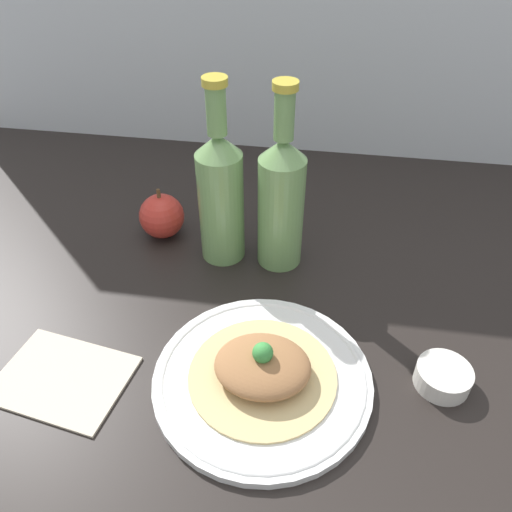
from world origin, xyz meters
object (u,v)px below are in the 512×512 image
object	(u,v)px
plate	(262,378)
cider_bottle_left	(221,194)
apple	(162,216)
dipping_bowl	(443,377)
plated_food	(263,368)
cider_bottle_right	(281,199)

from	to	relation	value
plate	cider_bottle_left	distance (cm)	31.17
apple	dipping_bowl	world-z (taller)	apple
plated_food	dipping_bowl	size ratio (longest dim) A/B	2.71
plate	apple	distance (cm)	38.50
plate	cider_bottle_right	bearing A→B (deg)	92.10
cider_bottle_left	apple	bearing A→B (deg)	162.91
dipping_bowl	apple	bearing A→B (deg)	150.42
apple	dipping_bowl	distance (cm)	54.62
plate	dipping_bowl	bearing A→B (deg)	8.29
plated_food	cider_bottle_left	world-z (taller)	cider_bottle_left
cider_bottle_left	plated_food	bearing A→B (deg)	-67.53
cider_bottle_right	dipping_bowl	xyz separation A→B (cm)	(25.10, -23.15, -11.06)
plate	cider_bottle_right	size ratio (longest dim) A/B	0.94
plated_food	dipping_bowl	xyz separation A→B (cm)	(24.13, 3.52, -1.59)
plated_food	cider_bottle_right	size ratio (longest dim) A/B	0.63
plated_food	cider_bottle_right	xyz separation A→B (cm)	(-0.98, 26.67, 9.47)
plated_food	apple	bearing A→B (deg)	127.44
plate	plated_food	xyz separation A→B (cm)	(-0.00, 0.00, 2.30)
plate	cider_bottle_left	size ratio (longest dim) A/B	0.94
plated_food	cider_bottle_right	bearing A→B (deg)	92.10
cider_bottle_right	apple	distance (cm)	24.17
plate	cider_bottle_right	xyz separation A→B (cm)	(-0.98, 26.67, 11.77)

